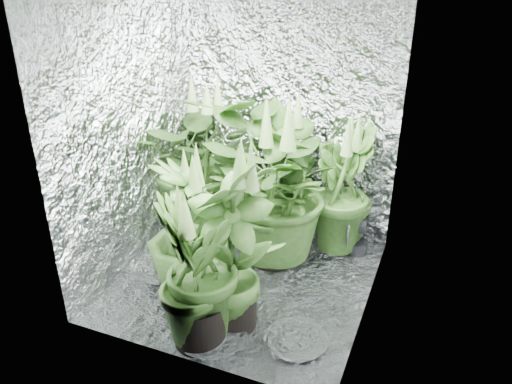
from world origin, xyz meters
The scene contains 11 objects.
ground centered at (0.00, 0.00, 0.00)m, with size 1.60×1.60×0.00m, color silver.
walls centered at (0.00, 0.00, 1.00)m, with size 1.62×1.62×2.00m.
plant_a centered at (-0.58, 0.54, 0.58)m, with size 1.30×1.30×1.21m.
plant_b centered at (0.05, 0.56, 0.53)m, with size 0.77×0.77×1.13m.
plant_c centered at (0.48, 0.64, 0.47)m, with size 0.55×0.55×1.01m.
plant_d centered at (-0.26, -0.28, 0.44)m, with size 0.67×0.67×0.97m.
plant_e centered at (0.09, 0.29, 0.53)m, with size 1.26×1.26×1.13m.
plant_f centered at (0.11, -0.44, 0.53)m, with size 0.70×0.70×1.13m.
plant_g centered at (0.00, -0.64, 0.44)m, with size 0.52×0.52×0.99m.
circulation_fan centered at (0.58, 0.62, 0.17)m, with size 0.17×0.34×0.39m.
plant_label centered at (0.06, -0.67, 0.30)m, with size 0.05×0.01×0.08m, color white.
Camera 1 is at (1.11, -2.55, 1.95)m, focal length 35.00 mm.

